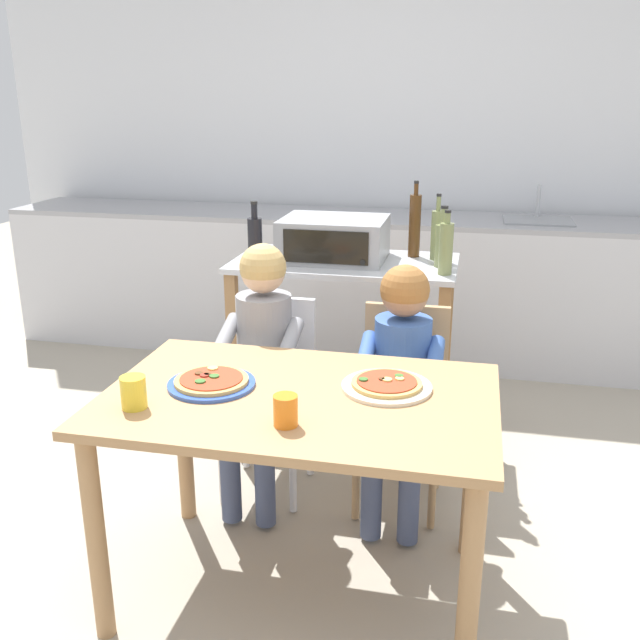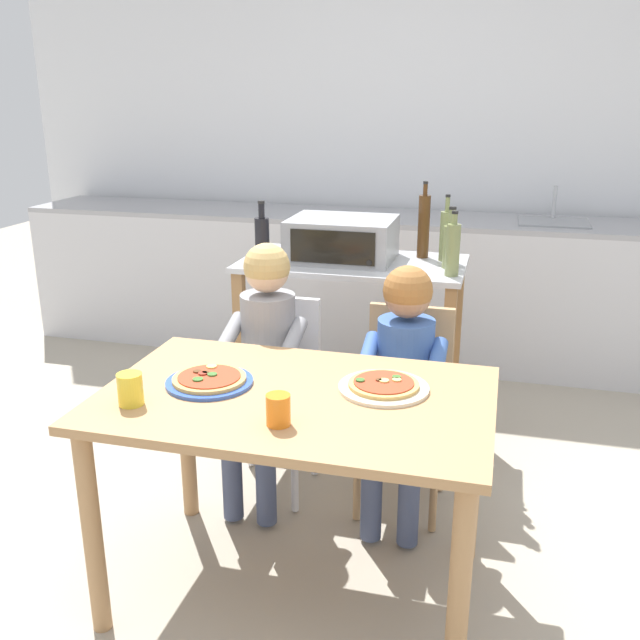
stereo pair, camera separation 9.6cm
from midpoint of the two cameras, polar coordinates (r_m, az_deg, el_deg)
name	(u,v)px [view 2 (the right image)]	position (r m, az deg, el deg)	size (l,w,h in m)	color
ground_plane	(361,443)	(3.49, 4.18, -9.96)	(11.04, 11.04, 0.00)	#A89E8C
back_wall_tiled	(418,138)	(4.77, 8.53, 14.42)	(5.52, 0.12, 2.70)	silver
kitchen_counter	(404,287)	(4.51, 7.41, 2.68)	(4.97, 0.60, 1.10)	silver
kitchen_island_cart	(352,322)	(3.35, 3.42, -0.14)	(1.03, 0.56, 0.89)	#B7BABF
toaster_oven	(342,239)	(3.28, 2.65, 6.59)	(0.48, 0.39, 0.19)	#999BA0
bottle_squat_spirits	(424,226)	(3.35, 9.24, 7.57)	(0.06, 0.06, 0.36)	#4C2D14
bottle_brown_beer	(453,249)	(3.03, 11.64, 5.68)	(0.06, 0.06, 0.28)	olive
bottle_dark_olive_oil	(262,241)	(3.12, -3.83, 6.42)	(0.06, 0.06, 0.30)	black
bottle_slim_sauce	(451,245)	(3.18, 11.43, 6.01)	(0.07, 0.07, 0.27)	olive
bottle_tall_green_wine	(446,235)	(3.31, 11.01, 6.79)	(0.06, 0.06, 0.31)	olive
dining_table	(296,426)	(2.26, -0.74, -8.59)	(1.23, 0.79, 0.73)	#AD7F51
dining_chair_left	(274,380)	(2.97, -2.80, -4.91)	(0.36, 0.36, 0.81)	silver
dining_chair_right	(406,393)	(2.86, 7.93, -5.93)	(0.36, 0.36, 0.81)	tan
child_in_grey_shirt	(264,346)	(2.79, -3.60, -2.14)	(0.32, 0.42, 1.06)	#424C6B
child_in_blue_striped_shirt	(403,365)	(2.69, 7.76, -3.64)	(0.32, 0.42, 1.00)	#424C6B
pizza_plate_blue_rimmed	(209,380)	(2.30, -7.80, -4.88)	(0.28, 0.28, 0.03)	#3356B7
pizza_plate_cream	(384,386)	(2.25, 6.41, -5.37)	(0.29, 0.29, 0.03)	beige
drinking_cup_orange	(278,410)	(2.00, -2.03, -7.31)	(0.07, 0.07, 0.09)	orange
drinking_cup_yellow	(130,389)	(2.19, -13.94, -5.48)	(0.08, 0.08, 0.10)	yellow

